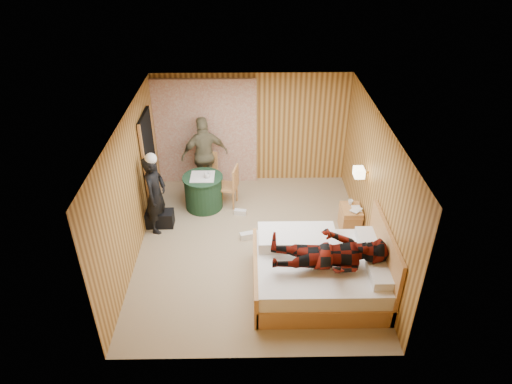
{
  "coord_description": "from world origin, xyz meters",
  "views": [
    {
      "loc": [
        -0.06,
        -6.69,
        5.36
      ],
      "look_at": [
        0.05,
        0.21,
        1.05
      ],
      "focal_mm": 32.0,
      "sensor_mm": 36.0,
      "label": 1
    }
  ],
  "objects_px": {
    "man_on_bed": "(331,247)",
    "duffel_bag": "(159,219)",
    "man_at_table": "(205,155)",
    "woman_standing": "(156,195)",
    "chair_far": "(207,169)",
    "wall_lamp": "(359,172)",
    "round_table": "(204,192)",
    "nightstand": "(350,218)",
    "chair_near": "(231,183)",
    "bed": "(323,271)"
  },
  "relations": [
    {
      "from": "nightstand",
      "to": "duffel_bag",
      "type": "relative_size",
      "value": 0.93
    },
    {
      "from": "wall_lamp",
      "to": "woman_standing",
      "type": "relative_size",
      "value": 0.17
    },
    {
      "from": "bed",
      "to": "chair_far",
      "type": "xyz_separation_m",
      "value": [
        -2.1,
        3.1,
        0.2
      ]
    },
    {
      "from": "wall_lamp",
      "to": "duffel_bag",
      "type": "relative_size",
      "value": 0.46
    },
    {
      "from": "round_table",
      "to": "woman_standing",
      "type": "relative_size",
      "value": 0.53
    },
    {
      "from": "chair_far",
      "to": "duffel_bag",
      "type": "bearing_deg",
      "value": -102.4
    },
    {
      "from": "chair_near",
      "to": "round_table",
      "type": "bearing_deg",
      "value": -71.48
    },
    {
      "from": "wall_lamp",
      "to": "nightstand",
      "type": "distance_m",
      "value": 1.04
    },
    {
      "from": "chair_far",
      "to": "man_on_bed",
      "type": "bearing_deg",
      "value": -36.31
    },
    {
      "from": "nightstand",
      "to": "chair_near",
      "type": "xyz_separation_m",
      "value": [
        -2.33,
        0.92,
        0.26
      ]
    },
    {
      "from": "chair_far",
      "to": "duffel_bag",
      "type": "relative_size",
      "value": 1.64
    },
    {
      "from": "man_on_bed",
      "to": "duffel_bag",
      "type": "bearing_deg",
      "value": 146.08
    },
    {
      "from": "woman_standing",
      "to": "man_at_table",
      "type": "xyz_separation_m",
      "value": [
        0.81,
        1.45,
        0.08
      ]
    },
    {
      "from": "duffel_bag",
      "to": "man_at_table",
      "type": "xyz_separation_m",
      "value": [
        0.83,
        1.35,
        0.7
      ]
    },
    {
      "from": "round_table",
      "to": "woman_standing",
      "type": "height_order",
      "value": "woman_standing"
    },
    {
      "from": "nightstand",
      "to": "man_at_table",
      "type": "bearing_deg",
      "value": 151.87
    },
    {
      "from": "bed",
      "to": "nightstand",
      "type": "relative_size",
      "value": 4.17
    },
    {
      "from": "nightstand",
      "to": "round_table",
      "type": "relative_size",
      "value": 0.63
    },
    {
      "from": "round_table",
      "to": "duffel_bag",
      "type": "xyz_separation_m",
      "value": [
        -0.83,
        -0.66,
        -0.21
      ]
    },
    {
      "from": "wall_lamp",
      "to": "chair_far",
      "type": "relative_size",
      "value": 0.28
    },
    {
      "from": "nightstand",
      "to": "bed",
      "type": "bearing_deg",
      "value": -115.65
    },
    {
      "from": "wall_lamp",
      "to": "bed",
      "type": "xyz_separation_m",
      "value": [
        -0.81,
        -1.56,
        -0.96
      ]
    },
    {
      "from": "round_table",
      "to": "chair_near",
      "type": "height_order",
      "value": "chair_near"
    },
    {
      "from": "chair_near",
      "to": "chair_far",
      "type": "bearing_deg",
      "value": -125.63
    },
    {
      "from": "chair_near",
      "to": "nightstand",
      "type": "bearing_deg",
      "value": 80.57
    },
    {
      "from": "bed",
      "to": "round_table",
      "type": "xyz_separation_m",
      "value": [
        -2.13,
        2.44,
        0.03
      ]
    },
    {
      "from": "nightstand",
      "to": "wall_lamp",
      "type": "bearing_deg",
      "value": -31.77
    },
    {
      "from": "man_at_table",
      "to": "wall_lamp",
      "type": "bearing_deg",
      "value": 134.72
    },
    {
      "from": "bed",
      "to": "chair_far",
      "type": "distance_m",
      "value": 3.75
    },
    {
      "from": "wall_lamp",
      "to": "chair_far",
      "type": "distance_m",
      "value": 3.38
    },
    {
      "from": "duffel_bag",
      "to": "bed",
      "type": "bearing_deg",
      "value": -31.43
    },
    {
      "from": "nightstand",
      "to": "man_at_table",
      "type": "distance_m",
      "value": 3.34
    },
    {
      "from": "chair_far",
      "to": "woman_standing",
      "type": "height_order",
      "value": "woman_standing"
    },
    {
      "from": "nightstand",
      "to": "duffel_bag",
      "type": "height_order",
      "value": "nightstand"
    },
    {
      "from": "nightstand",
      "to": "woman_standing",
      "type": "bearing_deg",
      "value": 178.54
    },
    {
      "from": "wall_lamp",
      "to": "man_at_table",
      "type": "height_order",
      "value": "man_at_table"
    },
    {
      "from": "chair_near",
      "to": "woman_standing",
      "type": "distance_m",
      "value": 1.63
    },
    {
      "from": "chair_far",
      "to": "chair_near",
      "type": "bearing_deg",
      "value": -26.75
    },
    {
      "from": "chair_near",
      "to": "man_at_table",
      "type": "xyz_separation_m",
      "value": [
        -0.57,
        0.63,
        0.34
      ]
    },
    {
      "from": "man_at_table",
      "to": "chair_far",
      "type": "bearing_deg",
      "value": 109.9
    },
    {
      "from": "round_table",
      "to": "chair_far",
      "type": "distance_m",
      "value": 0.68
    },
    {
      "from": "wall_lamp",
      "to": "man_on_bed",
      "type": "distance_m",
      "value": 1.97
    },
    {
      "from": "nightstand",
      "to": "man_on_bed",
      "type": "height_order",
      "value": "man_on_bed"
    },
    {
      "from": "duffel_bag",
      "to": "man_at_table",
      "type": "bearing_deg",
      "value": 57.9
    },
    {
      "from": "woman_standing",
      "to": "man_on_bed",
      "type": "height_order",
      "value": "man_on_bed"
    },
    {
      "from": "bed",
      "to": "duffel_bag",
      "type": "relative_size",
      "value": 3.87
    },
    {
      "from": "woman_standing",
      "to": "man_on_bed",
      "type": "relative_size",
      "value": 0.89
    },
    {
      "from": "wall_lamp",
      "to": "round_table",
      "type": "relative_size",
      "value": 0.31
    },
    {
      "from": "man_at_table",
      "to": "woman_standing",
      "type": "bearing_deg",
      "value": 43.69
    },
    {
      "from": "duffel_bag",
      "to": "woman_standing",
      "type": "xyz_separation_m",
      "value": [
        0.02,
        -0.1,
        0.63
      ]
    }
  ]
}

